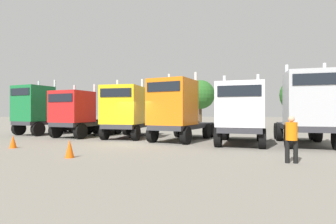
{
  "coord_description": "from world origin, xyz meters",
  "views": [
    {
      "loc": [
        8.39,
        -13.5,
        1.83
      ],
      "look_at": [
        0.96,
        3.39,
        1.86
      ],
      "focal_mm": 28.46,
      "sensor_mm": 36.0,
      "label": 1
    }
  ],
  "objects_px": {
    "semi_truck_yellow": "(126,112)",
    "semi_truck_green": "(40,110)",
    "semi_truck_orange": "(177,110)",
    "traffic_cone_far": "(70,149)",
    "traffic_cone_mid": "(13,142)",
    "visitor_in_hivis": "(291,136)",
    "semi_truck_red": "(79,113)",
    "semi_truck_white": "(240,113)",
    "semi_truck_silver": "(308,109)"
  },
  "relations": [
    {
      "from": "semi_truck_yellow",
      "to": "traffic_cone_mid",
      "type": "xyz_separation_m",
      "value": [
        -2.59,
        -6.6,
        -1.54
      ]
    },
    {
      "from": "visitor_in_hivis",
      "to": "traffic_cone_far",
      "type": "height_order",
      "value": "visitor_in_hivis"
    },
    {
      "from": "semi_truck_red",
      "to": "semi_truck_white",
      "type": "height_order",
      "value": "semi_truck_white"
    },
    {
      "from": "semi_truck_orange",
      "to": "semi_truck_white",
      "type": "relative_size",
      "value": 0.99
    },
    {
      "from": "semi_truck_white",
      "to": "traffic_cone_mid",
      "type": "distance_m",
      "value": 12.15
    },
    {
      "from": "semi_truck_green",
      "to": "traffic_cone_far",
      "type": "relative_size",
      "value": 8.19
    },
    {
      "from": "semi_truck_red",
      "to": "semi_truck_orange",
      "type": "bearing_deg",
      "value": 90.11
    },
    {
      "from": "semi_truck_green",
      "to": "traffic_cone_far",
      "type": "height_order",
      "value": "semi_truck_green"
    },
    {
      "from": "semi_truck_silver",
      "to": "traffic_cone_mid",
      "type": "xyz_separation_m",
      "value": [
        -13.89,
        -6.75,
        -1.69
      ]
    },
    {
      "from": "semi_truck_green",
      "to": "traffic_cone_mid",
      "type": "relative_size",
      "value": 9.33
    },
    {
      "from": "semi_truck_yellow",
      "to": "traffic_cone_mid",
      "type": "height_order",
      "value": "semi_truck_yellow"
    },
    {
      "from": "semi_truck_red",
      "to": "semi_truck_white",
      "type": "bearing_deg",
      "value": 88.03
    },
    {
      "from": "semi_truck_orange",
      "to": "traffic_cone_mid",
      "type": "distance_m",
      "value": 9.2
    },
    {
      "from": "traffic_cone_mid",
      "to": "semi_truck_white",
      "type": "bearing_deg",
      "value": 29.52
    },
    {
      "from": "semi_truck_silver",
      "to": "semi_truck_red",
      "type": "bearing_deg",
      "value": -95.26
    },
    {
      "from": "semi_truck_orange",
      "to": "visitor_in_hivis",
      "type": "height_order",
      "value": "semi_truck_orange"
    },
    {
      "from": "visitor_in_hivis",
      "to": "traffic_cone_mid",
      "type": "xyz_separation_m",
      "value": [
        -12.98,
        -1.29,
        -0.66
      ]
    },
    {
      "from": "traffic_cone_mid",
      "to": "traffic_cone_far",
      "type": "xyz_separation_m",
      "value": [
        4.81,
        -1.06,
        0.05
      ]
    },
    {
      "from": "semi_truck_orange",
      "to": "semi_truck_silver",
      "type": "height_order",
      "value": "semi_truck_silver"
    },
    {
      "from": "semi_truck_red",
      "to": "traffic_cone_far",
      "type": "bearing_deg",
      "value": 38.8
    },
    {
      "from": "semi_truck_green",
      "to": "visitor_in_hivis",
      "type": "distance_m",
      "value": 19.46
    },
    {
      "from": "semi_truck_green",
      "to": "semi_truck_silver",
      "type": "distance_m",
      "value": 19.63
    },
    {
      "from": "semi_truck_green",
      "to": "traffic_cone_mid",
      "type": "height_order",
      "value": "semi_truck_green"
    },
    {
      "from": "semi_truck_white",
      "to": "visitor_in_hivis",
      "type": "xyz_separation_m",
      "value": [
        2.49,
        -4.65,
        -0.81
      ]
    },
    {
      "from": "semi_truck_orange",
      "to": "semi_truck_silver",
      "type": "xyz_separation_m",
      "value": [
        7.36,
        0.48,
        0.02
      ]
    },
    {
      "from": "semi_truck_orange",
      "to": "traffic_cone_mid",
      "type": "xyz_separation_m",
      "value": [
        -6.53,
        -6.26,
        -1.67
      ]
    },
    {
      "from": "semi_truck_red",
      "to": "semi_truck_silver",
      "type": "height_order",
      "value": "semi_truck_silver"
    },
    {
      "from": "semi_truck_yellow",
      "to": "semi_truck_green",
      "type": "bearing_deg",
      "value": -100.79
    },
    {
      "from": "semi_truck_yellow",
      "to": "semi_truck_silver",
      "type": "height_order",
      "value": "semi_truck_silver"
    },
    {
      "from": "semi_truck_orange",
      "to": "semi_truck_white",
      "type": "bearing_deg",
      "value": 87.99
    },
    {
      "from": "semi_truck_red",
      "to": "visitor_in_hivis",
      "type": "bearing_deg",
      "value": 70.03
    },
    {
      "from": "semi_truck_white",
      "to": "visitor_in_hivis",
      "type": "distance_m",
      "value": 5.33
    },
    {
      "from": "semi_truck_orange",
      "to": "visitor_in_hivis",
      "type": "relative_size",
      "value": 3.72
    },
    {
      "from": "semi_truck_green",
      "to": "semi_truck_silver",
      "type": "xyz_separation_m",
      "value": [
        19.63,
        0.22,
        -0.02
      ]
    },
    {
      "from": "semi_truck_white",
      "to": "traffic_cone_mid",
      "type": "xyz_separation_m",
      "value": [
        -10.49,
        -5.94,
        -1.47
      ]
    },
    {
      "from": "semi_truck_red",
      "to": "semi_truck_orange",
      "type": "xyz_separation_m",
      "value": [
        7.72,
        0.19,
        0.24
      ]
    },
    {
      "from": "semi_truck_yellow",
      "to": "traffic_cone_far",
      "type": "relative_size",
      "value": 8.95
    },
    {
      "from": "semi_truck_green",
      "to": "semi_truck_red",
      "type": "distance_m",
      "value": 4.58
    },
    {
      "from": "semi_truck_yellow",
      "to": "semi_truck_orange",
      "type": "relative_size",
      "value": 1.05
    },
    {
      "from": "semi_truck_red",
      "to": "semi_truck_orange",
      "type": "distance_m",
      "value": 7.73
    },
    {
      "from": "semi_truck_red",
      "to": "traffic_cone_far",
      "type": "relative_size",
      "value": 7.94
    },
    {
      "from": "semi_truck_green",
      "to": "semi_truck_red",
      "type": "relative_size",
      "value": 1.03
    },
    {
      "from": "visitor_in_hivis",
      "to": "semi_truck_red",
      "type": "bearing_deg",
      "value": -121.34
    },
    {
      "from": "semi_truck_red",
      "to": "semi_truck_white",
      "type": "xyz_separation_m",
      "value": [
        11.69,
        -0.13,
        0.04
      ]
    },
    {
      "from": "traffic_cone_far",
      "to": "visitor_in_hivis",
      "type": "bearing_deg",
      "value": 16.06
    },
    {
      "from": "semi_truck_orange",
      "to": "traffic_cone_far",
      "type": "height_order",
      "value": "semi_truck_orange"
    },
    {
      "from": "semi_truck_orange",
      "to": "traffic_cone_far",
      "type": "xyz_separation_m",
      "value": [
        -1.71,
        -7.32,
        -1.63
      ]
    },
    {
      "from": "semi_truck_green",
      "to": "traffic_cone_far",
      "type": "distance_m",
      "value": 13.1
    },
    {
      "from": "semi_truck_red",
      "to": "semi_truck_orange",
      "type": "height_order",
      "value": "semi_truck_orange"
    },
    {
      "from": "semi_truck_white",
      "to": "semi_truck_silver",
      "type": "relative_size",
      "value": 0.99
    }
  ]
}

